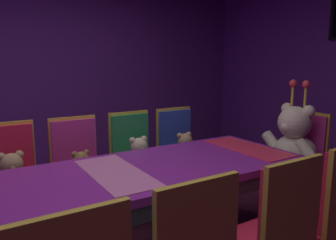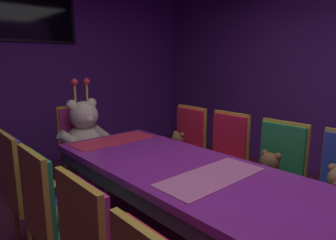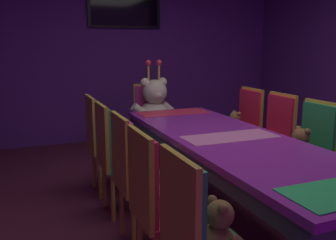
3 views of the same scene
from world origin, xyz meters
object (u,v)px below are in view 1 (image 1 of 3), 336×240
chair_left_1 (10,172)px  teddy_left_4 (185,149)px  banquet_table (116,185)px  teddy_right_4 (312,199)px  chair_left_2 (77,162)px  teddy_left_1 (13,177)px  teddy_left_2 (82,169)px  chair_left_3 (133,153)px  king_teddy_bear (293,141)px  throne_chair (303,152)px  chair_left_4 (177,145)px  chair_right_3 (278,228)px  teddy_left_3 (140,156)px  chair_right_4 (334,204)px

chair_left_1 → teddy_left_4: bearing=84.8°
banquet_table → teddy_right_4: size_ratio=9.73×
chair_left_2 → teddy_right_4: chair_left_2 is taller
teddy_left_1 → teddy_left_2: bearing=88.6°
teddy_left_2 → chair_left_3: (-0.16, 0.55, 0.02)m
chair_left_1 → king_teddy_bear: king_teddy_bear is taller
chair_left_3 → teddy_right_4: (1.56, 0.53, -0.02)m
teddy_left_2 → throne_chair: 2.08m
chair_left_3 → chair_left_4: same height
banquet_table → throne_chair: bearing=90.0°
teddy_left_4 → chair_right_3: 1.65m
teddy_left_2 → teddy_left_3: (-0.01, 0.55, 0.02)m
teddy_left_2 → teddy_right_4: bearing=37.6°
banquet_table → teddy_left_4: (-0.71, 1.05, -0.07)m
chair_left_2 → teddy_left_2: bearing=0.0°
banquet_table → teddy_left_2: 0.70m
chair_left_4 → throne_chair: bearing=46.5°
teddy_left_1 → teddy_left_4: size_ratio=1.10×
banquet_table → chair_right_3: bearing=32.0°
teddy_left_1 → king_teddy_bear: (0.70, 2.32, 0.12)m
chair_left_2 → teddy_left_1: bearing=-76.0°
chair_left_2 → king_teddy_bear: (0.83, 1.80, 0.13)m
banquet_table → teddy_left_4: teddy_left_4 is taller
teddy_left_2 → teddy_right_4: (1.40, 1.08, 0.00)m
chair_left_2 → chair_right_3: bearing=18.1°
chair_left_3 → chair_left_2: bearing=-88.3°
teddy_left_2 → teddy_right_4: teddy_right_4 is taller
chair_left_1 → chair_left_3: (0.00, 1.07, 0.00)m
chair_left_4 → teddy_left_4: 0.15m
king_teddy_bear → throne_chair: bearing=180.0°
chair_left_4 → teddy_right_4: (1.56, 0.01, -0.02)m
teddy_left_2 → chair_right_4: (1.54, 1.08, 0.02)m
chair_right_4 → king_teddy_bear: size_ratio=1.18×
chair_right_3 → throne_chair: bearing=-58.4°
chair_right_4 → chair_right_3: bearing=91.7°
banquet_table → chair_left_1: (-0.85, -0.54, -0.06)m
chair_left_4 → teddy_left_4: size_ratio=3.09×
chair_right_4 → teddy_right_4: size_ratio=3.42×
chair_left_1 → chair_left_4: size_ratio=1.00×
chair_left_2 → chair_right_3: size_ratio=1.00×
teddy_right_4 → king_teddy_bear: bearing=-45.4°
banquet_table → chair_right_3: size_ratio=2.85×
teddy_left_1 → teddy_right_4: 2.13m
chair_left_4 → teddy_right_4: chair_left_4 is taller
banquet_table → teddy_left_1: teddy_left_1 is taller
chair_left_4 → throne_chair: 1.24m
king_teddy_bear → teddy_left_1: bearing=-16.9°
banquet_table → teddy_left_3: (-0.70, 0.53, -0.06)m
chair_left_2 → king_teddy_bear: size_ratio=1.18×
banquet_table → king_teddy_bear: 1.78m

